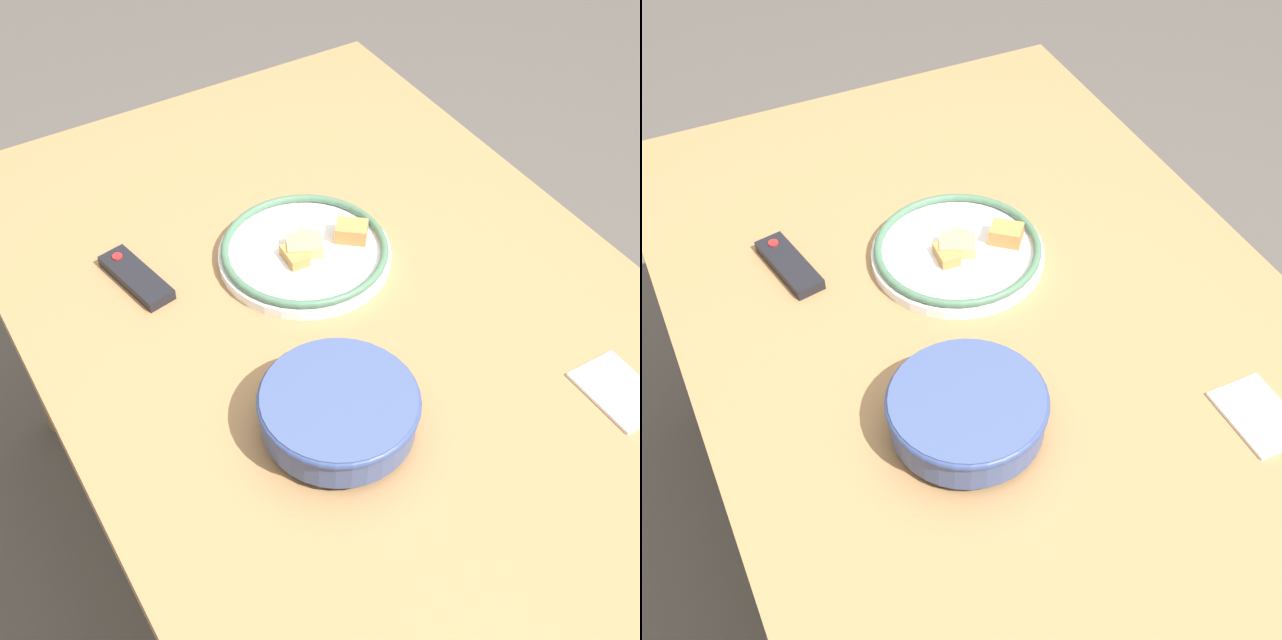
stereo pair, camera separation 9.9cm
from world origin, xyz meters
The scene contains 6 objects.
ground_plane centered at (0.00, 0.00, 0.00)m, with size 8.00×8.00×0.00m, color #4C4742.
dining_table centered at (0.00, 0.00, 0.68)m, with size 1.48×0.97×0.76m.
noodle_bowl centered at (-0.19, 0.14, 0.81)m, with size 0.23×0.23×0.07m.
food_plate centered at (0.15, -0.01, 0.78)m, with size 0.30×0.30×0.05m.
tv_remote centered at (0.25, 0.27, 0.77)m, with size 0.16×0.08×0.02m.
folded_napkin centered at (-0.35, -0.26, 0.77)m, with size 0.13×0.09×0.01m.
Camera 1 is at (-0.84, 0.56, 1.80)m, focal length 50.00 mm.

